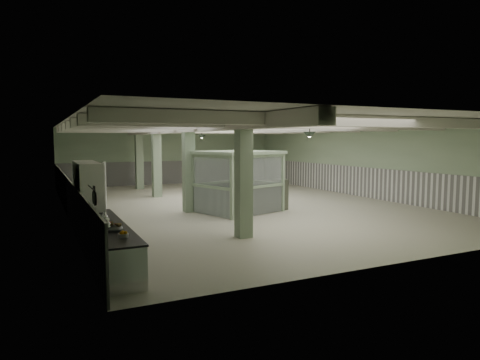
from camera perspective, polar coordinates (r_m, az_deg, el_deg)
name	(u,v)px	position (r m, az deg, el deg)	size (l,w,h in m)	color
floor	(235,204)	(19.20, -0.68, -3.26)	(20.00, 20.00, 0.00)	beige
ceiling	(235,124)	(19.00, -0.69, 7.54)	(14.00, 20.00, 0.02)	silver
wall_back	(171,156)	(28.39, -9.22, 3.12)	(14.00, 0.02, 3.60)	#A2BC96
wall_front	(414,186)	(10.82, 22.19, -0.76)	(14.00, 0.02, 3.60)	#A2BC96
wall_left	(65,169)	(17.29, -22.25, 1.39)	(0.02, 20.00, 3.60)	#A2BC96
wall_right	(358,161)	(22.86, 15.46, 2.47)	(0.02, 20.00, 3.60)	#A2BC96
wainscot_left	(67,197)	(17.38, -22.04, -2.07)	(0.05, 19.90, 1.50)	silver
wainscot_right	(357,181)	(22.91, 15.35, -0.16)	(0.05, 19.90, 1.50)	silver
wainscot_back	(171,172)	(28.43, -9.17, 1.00)	(13.90, 0.05, 1.50)	silver
girder	(180,128)	(18.08, -7.95, 6.90)	(0.45, 19.90, 0.40)	white
beam_a	(346,121)	(12.59, 13.95, 7.67)	(13.90, 0.35, 0.32)	white
beam_b	(297,124)	(14.61, 7.65, 7.44)	(13.90, 0.35, 0.32)	white
beam_c	(262,126)	(16.76, 2.93, 7.21)	(13.90, 0.35, 0.32)	white
beam_d	(235,128)	(18.99, -0.69, 7.00)	(13.90, 0.35, 0.32)	white
beam_e	(214,129)	(21.29, -3.54, 6.81)	(13.90, 0.35, 0.32)	white
beam_f	(196,130)	(23.62, -5.83, 6.65)	(13.90, 0.35, 0.32)	white
beam_g	(182,131)	(25.99, -7.71, 6.51)	(13.90, 0.35, 0.32)	white
column_a	(244,177)	(12.54, 0.48, 0.42)	(0.42, 0.42, 3.60)	#8CA282
column_b	(189,167)	(17.16, -6.87, 1.72)	(0.42, 0.42, 3.60)	#8CA282
column_c	(157,161)	(21.95, -11.07, 2.45)	(0.42, 0.42, 3.60)	#8CA282
column_d	(139,158)	(25.84, -13.30, 2.83)	(0.42, 0.42, 3.60)	#8CA282
hook_rail	(91,188)	(9.74, -19.20, -1.01)	(0.02, 0.02, 1.20)	black
pendant_front	(310,135)	(14.88, 9.26, 5.95)	(0.44, 0.44, 0.22)	#304033
pendant_mid	(240,136)	(19.65, 0.02, 5.86)	(0.44, 0.44, 0.22)	#304033
pendant_back	(202,137)	(24.26, -5.11, 5.75)	(0.44, 0.44, 0.22)	#304033
prep_counter	(108,243)	(10.61, -17.22, -8.07)	(0.82, 4.70, 0.91)	silver
pitcher_near	(107,225)	(9.71, -17.29, -5.80)	(0.19, 0.22, 0.28)	silver
pitcher_far	(105,217)	(10.80, -17.60, -4.77)	(0.17, 0.20, 0.26)	silver
veg_colander	(114,226)	(9.80, -16.51, -5.95)	(0.42, 0.42, 0.19)	#45464A
orange_bowl	(123,236)	(9.07, -15.31, -7.19)	(0.21, 0.21, 0.08)	#B2B2B7
skillet_near	(95,199)	(9.64, -18.77, -2.38)	(0.29, 0.29, 0.04)	black
skillet_far	(94,197)	(9.86, -18.93, -2.21)	(0.28, 0.28, 0.04)	black
walkin_cooler	(89,199)	(13.41, -19.53, -2.42)	(0.89, 2.48, 2.27)	white
guard_booth	(238,170)	(17.07, -0.27, 1.32)	(3.69, 3.39, 2.44)	#96AF8C
filing_cabinet	(280,194)	(17.81, 5.36, -1.89)	(0.41, 0.59, 1.27)	#575C4C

